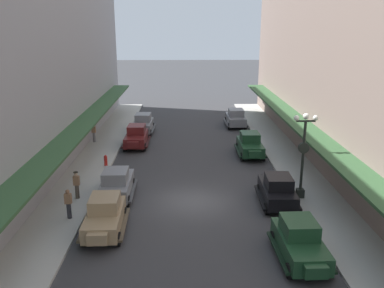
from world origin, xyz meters
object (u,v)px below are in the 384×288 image
object	(u,v)px
parked_car_6	(143,123)
pedestrian_0	(94,132)
parked_car_7	(300,240)
parked_car_5	(250,144)
parked_car_0	(236,117)
parked_car_4	(277,189)
fire_hydrant	(106,160)
pedestrian_2	(77,185)
lamp_post_with_clock	(303,152)
pedestrian_1	(68,204)
parked_car_2	(105,215)
parked_car_1	(116,183)
parked_car_3	(136,136)

from	to	relation	value
parked_car_6	pedestrian_0	size ratio (longest dim) A/B	2.57
parked_car_7	pedestrian_0	bearing A→B (deg)	124.78
parked_car_5	pedestrian_0	bearing A→B (deg)	164.43
parked_car_6	pedestrian_0	distance (m)	5.39
parked_car_0	parked_car_7	distance (m)	24.87
parked_car_4	fire_hydrant	bearing A→B (deg)	149.49
parked_car_6	pedestrian_2	bearing A→B (deg)	-98.67
parked_car_4	pedestrian_0	size ratio (longest dim) A/B	2.57
parked_car_6	lamp_post_with_clock	xyz separation A→B (m)	(10.95, -15.94, 2.04)
parked_car_6	pedestrian_1	distance (m)	18.61
lamp_post_with_clock	fire_hydrant	distance (m)	14.26
fire_hydrant	parked_car_6	bearing A→B (deg)	79.83
fire_hydrant	pedestrian_2	xyz separation A→B (m)	(-0.62, -5.84, 0.45)
parked_car_2	parked_car_6	xyz separation A→B (m)	(0.05, 19.75, 0.00)
parked_car_1	parked_car_6	world-z (taller)	same
pedestrian_0	parked_car_5	bearing A→B (deg)	-15.57
parked_car_1	parked_car_7	bearing A→B (deg)	-37.14
pedestrian_0	parked_car_3	bearing A→B (deg)	-14.86
parked_car_0	parked_car_3	world-z (taller)	same
fire_hydrant	pedestrian_1	distance (m)	8.48
parked_car_2	parked_car_7	distance (m)	9.55
parked_car_6	parked_car_7	distance (m)	24.25
pedestrian_0	lamp_post_with_clock	bearing A→B (deg)	-39.49
lamp_post_with_clock	parked_car_2	bearing A→B (deg)	-160.89
parked_car_6	pedestrian_1	bearing A→B (deg)	-96.80
parked_car_4	pedestrian_2	world-z (taller)	parked_car_4
fire_hydrant	pedestrian_0	xyz separation A→B (m)	(-2.18, 6.39, 0.45)
pedestrian_0	pedestrian_2	xyz separation A→B (m)	(1.56, -12.23, 0.00)
parked_car_0	parked_car_2	xyz separation A→B (m)	(-9.34, -22.14, 0.00)
parked_car_4	pedestrian_1	world-z (taller)	parked_car_4
parked_car_2	parked_car_7	bearing A→B (deg)	-16.58
parked_car_0	pedestrian_1	world-z (taller)	parked_car_0
parked_car_2	parked_car_5	bearing A→B (deg)	53.16
parked_car_4	pedestrian_2	xyz separation A→B (m)	(-11.82, 0.75, 0.07)
pedestrian_0	parked_car_1	bearing A→B (deg)	-71.98
parked_car_2	parked_car_3	size ratio (longest dim) A/B	1.01
parked_car_3	parked_car_7	bearing A→B (deg)	-62.61
parked_car_4	parked_car_5	size ratio (longest dim) A/B	1.01
parked_car_5	pedestrian_1	bearing A→B (deg)	-135.78
pedestrian_1	pedestrian_2	distance (m)	2.62
lamp_post_with_clock	parked_car_7	bearing A→B (deg)	-105.78
parked_car_4	parked_car_6	bearing A→B (deg)	119.48
parked_car_3	parked_car_5	xyz separation A→B (m)	(9.39, -2.67, 0.00)
parked_car_3	pedestrian_1	world-z (taller)	parked_car_3
parked_car_4	pedestrian_1	xyz separation A→B (m)	(-11.60, -1.86, 0.05)
parked_car_7	lamp_post_with_clock	xyz separation A→B (m)	(1.85, 6.53, 2.04)
parked_car_3	pedestrian_0	bearing A→B (deg)	165.14
parked_car_4	lamp_post_with_clock	distance (m)	2.66
parked_car_3	parked_car_6	distance (m)	4.66
parked_car_3	lamp_post_with_clock	world-z (taller)	lamp_post_with_clock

